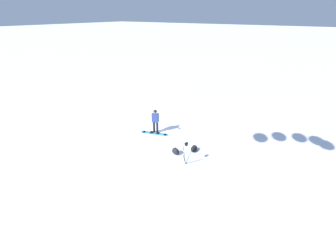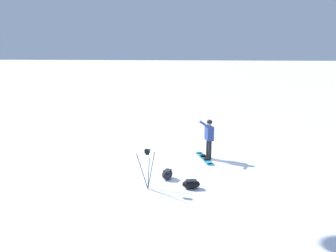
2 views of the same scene
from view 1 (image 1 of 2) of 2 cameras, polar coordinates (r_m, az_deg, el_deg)
name	(u,v)px [view 1 (image 1 of 2)]	position (r m, az deg, el deg)	size (l,w,h in m)	color
ground_plane	(160,140)	(13.50, -2.09, -3.66)	(300.00, 300.00, 0.00)	white
snowboarder	(155,119)	(13.90, -3.32, 1.80)	(0.62, 0.60, 1.63)	black
snowboard	(155,133)	(14.22, -3.53, -1.86)	(1.77, 0.79, 0.10)	teal
gear_bag_large	(194,149)	(12.50, 6.78, -5.85)	(0.42, 0.61, 0.28)	black
camera_tripod	(186,149)	(11.00, 4.74, -6.02)	(0.68, 0.56, 1.29)	#262628
gear_bag_small	(176,151)	(12.15, 1.97, -6.58)	(0.56, 0.46, 0.33)	black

